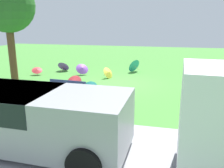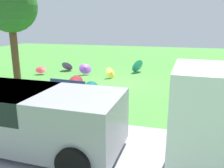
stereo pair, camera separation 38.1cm
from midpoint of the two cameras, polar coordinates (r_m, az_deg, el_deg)
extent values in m
plane|color=#478C38|center=(12.48, 2.70, 0.11)|extent=(40.00, 40.00, 0.00)
cube|color=#9E9EA3|center=(6.18, -13.32, -16.35)|extent=(40.00, 4.44, 0.01)
cube|color=#99999E|center=(6.28, -17.25, -7.41)|extent=(4.64, 2.01, 1.35)
cube|color=black|center=(6.70, -24.06, -3.04)|extent=(2.62, 1.98, 0.55)
cylinder|color=black|center=(8.08, -22.77, -6.52)|extent=(0.76, 0.24, 0.76)
cylinder|color=black|center=(5.04, -7.07, -18.77)|extent=(0.76, 0.24, 0.76)
cylinder|color=black|center=(6.60, -0.27, -10.12)|extent=(0.76, 0.24, 0.76)
cube|color=navy|center=(9.89, -9.06, -1.30)|extent=(1.63, 0.57, 0.05)
cube|color=navy|center=(9.66, -9.69, -0.32)|extent=(1.60, 0.24, 0.45)
cube|color=black|center=(10.27, -12.14, -2.15)|extent=(0.11, 0.41, 0.45)
cube|color=black|center=(9.67, -5.69, -2.95)|extent=(0.11, 0.41, 0.45)
cylinder|color=brown|center=(12.09, -21.57, 6.26)|extent=(0.33, 0.33, 3.16)
sphere|color=#286023|center=(12.01, -22.66, 17.21)|extent=(2.43, 2.43, 2.43)
cylinder|color=tan|center=(14.82, -5.97, 3.14)|extent=(0.26, 0.32, 0.38)
cone|color=purple|center=(14.55, -5.74, 3.86)|extent=(0.98, 0.96, 0.65)
sphere|color=tan|center=(14.49, -5.69, 4.03)|extent=(0.06, 0.06, 0.05)
cylinder|color=tan|center=(15.89, -10.45, 3.64)|extent=(0.04, 0.39, 0.31)
cone|color=purple|center=(16.07, -10.06, 4.48)|extent=(0.78, 0.61, 0.69)
sphere|color=tan|center=(16.12, -9.96, 4.69)|extent=(0.04, 0.05, 0.05)
cylinder|color=tan|center=(15.69, 20.44, 2.89)|extent=(0.21, 0.23, 0.35)
cone|color=yellow|center=(15.54, 20.94, 3.52)|extent=(0.87, 0.86, 0.49)
sphere|color=tan|center=(15.51, 21.04, 3.64)|extent=(0.06, 0.06, 0.05)
cylinder|color=tan|center=(11.67, -7.48, -0.20)|extent=(0.09, 0.39, 0.32)
cone|color=#D8383F|center=(11.43, -8.16, 0.45)|extent=(0.92, 0.75, 0.72)
sphere|color=tan|center=(11.38, -8.30, 0.59)|extent=(0.04, 0.06, 0.05)
cylinder|color=tan|center=(15.34, -16.16, 2.87)|extent=(0.11, 0.17, 0.29)
cone|color=#D8383F|center=(15.21, -16.22, 3.46)|extent=(0.83, 0.82, 0.39)
sphere|color=tan|center=(15.17, -16.23, 3.60)|extent=(0.06, 0.06, 0.05)
cylinder|color=tan|center=(15.24, 7.50, 3.87)|extent=(0.40, 0.30, 0.22)
cone|color=teal|center=(15.44, 6.66, 4.54)|extent=(0.93, 1.01, 0.88)
sphere|color=tan|center=(15.50, 6.43, 4.73)|extent=(0.06, 0.06, 0.05)
cylinder|color=tan|center=(10.72, -3.91, -1.21)|extent=(0.11, 0.38, 0.19)
cone|color=teal|center=(10.45, -4.07, -0.99)|extent=(0.73, 0.53, 0.65)
sphere|color=tan|center=(10.39, -4.12, -0.93)|extent=(0.05, 0.05, 0.05)
cylinder|color=tan|center=(13.77, -0.12, 2.39)|extent=(0.32, 0.15, 0.21)
cone|color=yellow|center=(13.61, 0.62, 2.81)|extent=(0.71, 0.83, 0.67)
sphere|color=tan|center=(13.57, 0.83, 2.93)|extent=(0.06, 0.05, 0.05)
cylinder|color=tan|center=(10.94, 22.48, -2.10)|extent=(0.33, 0.28, 0.33)
cone|color=orange|center=(11.07, 23.49, -0.93)|extent=(1.08, 1.11, 0.79)
sphere|color=tan|center=(11.10, 23.72, -0.67)|extent=(0.06, 0.06, 0.05)
camera|label=1|loc=(0.19, -88.91, 0.29)|focal=37.71mm
camera|label=2|loc=(0.19, 91.09, -0.29)|focal=37.71mm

